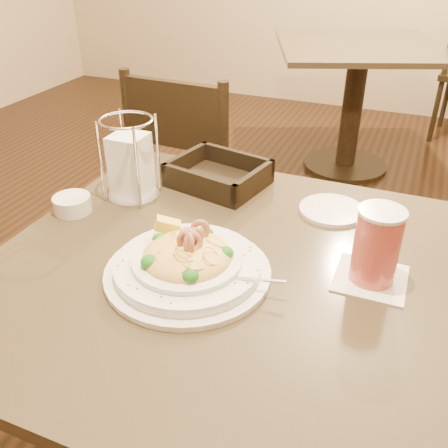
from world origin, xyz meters
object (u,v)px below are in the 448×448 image
at_px(main_table, 221,350).
at_px(bread_basket, 218,177).
at_px(background_table, 355,86).
at_px(pasta_bowl, 187,262).
at_px(napkin_caddy, 131,164).
at_px(side_plate, 332,210).
at_px(drink_glass, 376,246).
at_px(butter_ramekin, 72,204).
at_px(dining_chair_near, 195,182).

relative_size(main_table, bread_basket, 3.48).
height_order(background_table, pasta_bowl, pasta_bowl).
height_order(main_table, napkin_caddy, napkin_caddy).
bearing_deg(main_table, side_plate, 60.91).
xyz_separation_m(main_table, side_plate, (0.16, 0.29, 0.24)).
height_order(drink_glass, bread_basket, drink_glass).
distance_m(background_table, drink_glass, 2.25).
relative_size(main_table, background_table, 0.77).
xyz_separation_m(pasta_bowl, drink_glass, (0.33, 0.12, 0.04)).
bearing_deg(butter_ramekin, bread_basket, 45.09).
bearing_deg(bread_basket, butter_ramekin, -134.91).
bearing_deg(butter_ramekin, pasta_bowl, -18.64).
bearing_deg(napkin_caddy, side_plate, 12.86).
height_order(main_table, side_plate, side_plate).
bearing_deg(butter_ramekin, dining_chair_near, 92.71).
height_order(main_table, pasta_bowl, pasta_bowl).
height_order(main_table, background_table, same).
bearing_deg(dining_chair_near, main_table, 121.74).
xyz_separation_m(drink_glass, butter_ramekin, (-0.68, 0.00, -0.06)).
bearing_deg(butter_ramekin, drink_glass, -0.05).
bearing_deg(background_table, dining_chair_near, -103.31).
height_order(dining_chair_near, side_plate, dining_chair_near).
height_order(main_table, dining_chair_near, dining_chair_near).
relative_size(main_table, dining_chair_near, 0.97).
bearing_deg(bread_basket, dining_chair_near, 122.46).
height_order(napkin_caddy, butter_ramekin, napkin_caddy).
xyz_separation_m(background_table, pasta_bowl, (0.04, -2.31, 0.27)).
bearing_deg(napkin_caddy, butter_ramekin, -126.99).
relative_size(background_table, napkin_caddy, 5.78).
bearing_deg(pasta_bowl, napkin_caddy, 137.80).
bearing_deg(drink_glass, main_table, -167.81).
xyz_separation_m(dining_chair_near, side_plate, (0.60, -0.49, 0.26)).
bearing_deg(bread_basket, side_plate, -6.15).
height_order(main_table, drink_glass, drink_glass).
bearing_deg(side_plate, background_table, 97.19).
bearing_deg(side_plate, drink_glass, -61.81).
bearing_deg(bread_basket, background_table, 88.41).
relative_size(bread_basket, side_plate, 1.71).
distance_m(dining_chair_near, napkin_caddy, 0.71).
distance_m(bread_basket, napkin_caddy, 0.23).
relative_size(bread_basket, butter_ramekin, 2.98).
height_order(background_table, dining_chair_near, dining_chair_near).
bearing_deg(bread_basket, napkin_caddy, -140.36).
height_order(pasta_bowl, side_plate, pasta_bowl).
bearing_deg(pasta_bowl, dining_chair_near, 114.90).
xyz_separation_m(drink_glass, bread_basket, (-0.42, 0.26, -0.05)).
bearing_deg(napkin_caddy, background_table, 83.87).
bearing_deg(side_plate, napkin_caddy, -167.14).
xyz_separation_m(dining_chair_near, pasta_bowl, (0.39, -0.84, 0.29)).
relative_size(background_table, side_plate, 7.67).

